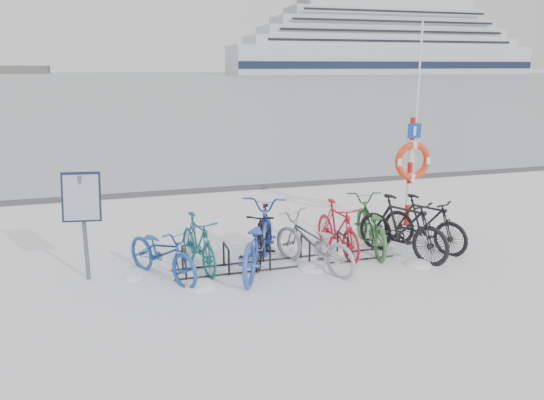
% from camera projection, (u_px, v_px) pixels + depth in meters
% --- Properties ---
extents(ground, '(900.00, 900.00, 0.00)m').
position_uv_depth(ground, '(286.00, 264.00, 9.43)').
color(ground, white).
rests_on(ground, ground).
extents(ice_sheet, '(400.00, 298.00, 0.02)m').
position_uv_depth(ice_sheet, '(121.00, 78.00, 153.50)').
color(ice_sheet, '#96A1A9').
rests_on(ice_sheet, ground).
extents(quay_edge, '(400.00, 0.25, 0.10)m').
position_uv_depth(quay_edge, '(222.00, 189.00, 14.90)').
color(quay_edge, '#3F3F42').
rests_on(quay_edge, ground).
extents(bike_rack, '(4.00, 0.48, 0.46)m').
position_uv_depth(bike_rack, '(286.00, 254.00, 9.38)').
color(bike_rack, black).
rests_on(bike_rack, ground).
extents(info_board, '(0.63, 0.32, 1.80)m').
position_uv_depth(info_board, '(82.00, 203.00, 8.42)').
color(info_board, '#595B5E').
rests_on(info_board, ground).
extents(lifebuoy_station, '(0.83, 0.23, 4.30)m').
position_uv_depth(lifebuoy_station, '(412.00, 161.00, 11.32)').
color(lifebuoy_station, red).
rests_on(lifebuoy_station, ground).
extents(cruise_ferry, '(129.67, 24.47, 42.61)m').
position_uv_depth(cruise_ferry, '(381.00, 46.00, 220.52)').
color(cruise_ferry, silver).
rests_on(cruise_ferry, ground).
extents(bike_0, '(1.47, 1.89, 0.96)m').
position_uv_depth(bike_0, '(162.00, 250.00, 8.72)').
color(bike_0, '#1C4797').
rests_on(bike_0, ground).
extents(bike_1, '(0.77, 1.68, 0.97)m').
position_uv_depth(bike_1, '(198.00, 241.00, 9.15)').
color(bike_1, '#13565C').
rests_on(bike_1, ground).
extents(bike_2, '(1.69, 2.34, 1.17)m').
position_uv_depth(bike_2, '(258.00, 237.00, 9.06)').
color(bike_2, '#2E4CB1').
rests_on(bike_2, ground).
extents(bike_3, '(1.12, 1.73, 1.01)m').
position_uv_depth(bike_3, '(263.00, 233.00, 9.51)').
color(bike_3, black).
rests_on(bike_3, ground).
extents(bike_4, '(1.39, 1.97, 0.98)m').
position_uv_depth(bike_4, '(313.00, 241.00, 9.14)').
color(bike_4, '#94969C').
rests_on(bike_4, ground).
extents(bike_5, '(0.59, 1.72, 1.02)m').
position_uv_depth(bike_5, '(338.00, 227.00, 9.85)').
color(bike_5, red).
rests_on(bike_5, ground).
extents(bike_6, '(1.06, 2.07, 1.04)m').
position_uv_depth(bike_6, '(370.00, 223.00, 10.10)').
color(bike_6, '#306832').
rests_on(bike_6, ground).
extents(bike_7, '(1.36, 1.97, 1.16)m').
position_uv_depth(bike_7, '(402.00, 226.00, 9.69)').
color(bike_7, black).
rests_on(bike_7, ground).
extents(bike_8, '(1.31, 1.79, 1.07)m').
position_uv_depth(bike_8, '(424.00, 222.00, 10.10)').
color(bike_8, black).
rests_on(bike_8, ground).
extents(snow_drifts, '(6.18, 1.71, 0.19)m').
position_uv_depth(snow_drifts, '(312.00, 263.00, 9.47)').
color(snow_drifts, white).
rests_on(snow_drifts, ground).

